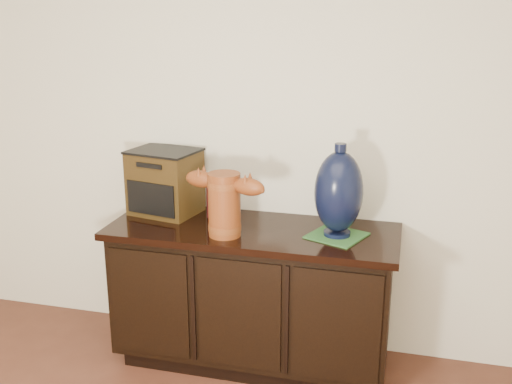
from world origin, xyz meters
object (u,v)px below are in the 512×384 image
(tv_radio, at_px, (165,182))
(sideboard, at_px, (253,294))
(spray_can, at_px, (213,199))
(terracotta_vessel, at_px, (224,201))
(lamp_base, at_px, (339,192))

(tv_radio, bearing_deg, sideboard, -2.07)
(tv_radio, distance_m, spray_can, 0.28)
(sideboard, distance_m, terracotta_vessel, 0.57)
(terracotta_vessel, xyz_separation_m, lamp_base, (0.53, 0.12, 0.05))
(sideboard, height_order, terracotta_vessel, terracotta_vessel)
(spray_can, bearing_deg, terracotta_vessel, -60.11)
(sideboard, height_order, spray_can, spray_can)
(tv_radio, xyz_separation_m, spray_can, (0.27, -0.01, -0.08))
(spray_can, bearing_deg, tv_radio, 178.62)
(terracotta_vessel, relative_size, tv_radio, 1.13)
(terracotta_vessel, distance_m, tv_radio, 0.48)
(terracotta_vessel, distance_m, spray_can, 0.29)
(spray_can, bearing_deg, sideboard, -25.08)
(sideboard, distance_m, lamp_base, 0.73)
(terracotta_vessel, bearing_deg, spray_can, 135.28)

